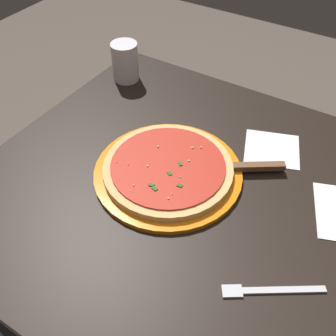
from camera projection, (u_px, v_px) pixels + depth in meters
ground_plane at (177, 323)px, 1.41m from camera, size 5.00×5.00×0.00m
restaurant_table at (181, 223)px, 0.98m from camera, size 0.86×0.90×0.75m
serving_plate at (168, 172)px, 0.89m from camera, size 0.34×0.34×0.01m
pizza at (168, 168)px, 0.88m from camera, size 0.30×0.30×0.02m
pizza_server at (239, 167)px, 0.89m from camera, size 0.16×0.21×0.01m
cup_tall_drink at (125, 62)px, 1.14m from camera, size 0.08×0.08×0.11m
napkin_loose_left at (272, 149)px, 0.96m from camera, size 0.16×0.17×0.00m
fork at (267, 290)px, 0.69m from camera, size 0.12×0.17×0.00m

